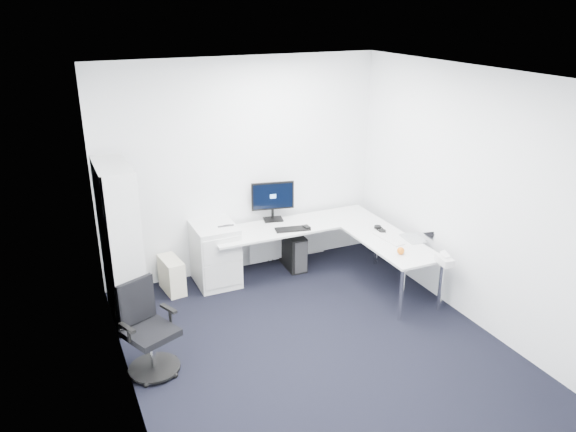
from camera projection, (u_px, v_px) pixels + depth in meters
name	position (u px, v px, depth m)	size (l,w,h in m)	color
ground	(317.00, 349.00, 5.67)	(4.20, 4.20, 0.00)	black
ceiling	(323.00, 76.00, 4.70)	(4.20, 4.20, 0.00)	white
wall_back	(242.00, 168.00, 6.97)	(3.60, 0.02, 2.70)	white
wall_front	(479.00, 343.00, 3.40)	(3.60, 0.02, 2.70)	white
wall_left	(121.00, 260.00, 4.49)	(0.02, 4.20, 2.70)	white
wall_right	(472.00, 199.00, 5.88)	(0.02, 4.20, 2.70)	white
l_desk	(306.00, 257.00, 6.96)	(2.21, 1.24, 0.64)	silver
drawer_pedestal	(215.00, 254.00, 6.90)	(0.50, 0.62, 0.77)	silver
bookshelf	(121.00, 244.00, 5.96)	(0.34, 0.88, 1.75)	silver
task_chair	(151.00, 331.00, 5.17)	(0.50, 0.50, 0.90)	black
black_pc_tower	(293.00, 250.00, 7.34)	(0.21, 0.48, 0.47)	black
beige_pc_tower	(172.00, 275.00, 6.73)	(0.20, 0.44, 0.42)	beige
power_strip	(310.00, 251.00, 7.83)	(0.38, 0.07, 0.04)	silver
monitor	(273.00, 201.00, 7.14)	(0.55, 0.18, 0.53)	black
black_keyboard	(293.00, 229.00, 6.93)	(0.43, 0.15, 0.02)	black
mouse	(307.00, 227.00, 6.96)	(0.07, 0.11, 0.04)	black
desk_phone	(225.00, 229.00, 6.77)	(0.19, 0.19, 0.13)	#2B2B2D
laptop	(414.00, 230.00, 6.62)	(0.32, 0.31, 0.23)	#B8BCBF
white_keyboard	(388.00, 239.00, 6.66)	(0.13, 0.45, 0.02)	silver
headphones	(380.00, 228.00, 6.91)	(0.13, 0.21, 0.06)	black
orange_fruit	(401.00, 251.00, 6.25)	(0.08, 0.08, 0.08)	orange
tissue_box	(444.00, 260.00, 6.02)	(0.12, 0.23, 0.08)	silver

